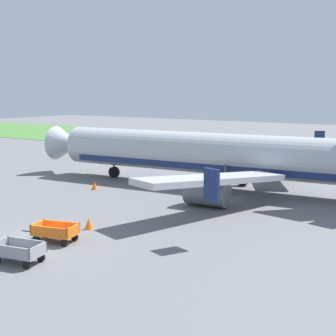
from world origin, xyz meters
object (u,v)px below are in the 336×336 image
object	(u,v)px
airplane	(219,155)
baggage_cart_second_in_row	(55,232)
traffic_cone_near_plane	(89,223)
traffic_cone_mid_apron	(95,186)
baggage_cart_nearest	(18,251)

from	to	relation	value
airplane	baggage_cart_second_in_row	size ratio (longest dim) A/B	10.40
traffic_cone_near_plane	traffic_cone_mid_apron	bearing A→B (deg)	131.17
airplane	traffic_cone_near_plane	distance (m)	16.27
airplane	traffic_cone_near_plane	world-z (taller)	airplane
baggage_cart_nearest	traffic_cone_mid_apron	xyz separation A→B (m)	(-9.36, 15.75, -0.24)
traffic_cone_mid_apron	traffic_cone_near_plane	bearing A→B (deg)	-48.83
baggage_cart_second_in_row	traffic_cone_mid_apron	distance (m)	14.89
airplane	traffic_cone_mid_apron	distance (m)	11.50
baggage_cart_second_in_row	traffic_cone_near_plane	xyz separation A→B (m)	(-0.18, 3.01, -0.24)
baggage_cart_nearest	baggage_cart_second_in_row	distance (m)	3.56
airplane	baggage_cart_nearest	bearing A→B (deg)	-88.97
baggage_cart_second_in_row	traffic_cone_near_plane	distance (m)	3.02
baggage_cart_second_in_row	traffic_cone_mid_apron	world-z (taller)	baggage_cart_second_in_row
baggage_cart_nearest	traffic_cone_mid_apron	distance (m)	18.32
baggage_cart_nearest	baggage_cart_second_in_row	size ratio (longest dim) A/B	1.00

